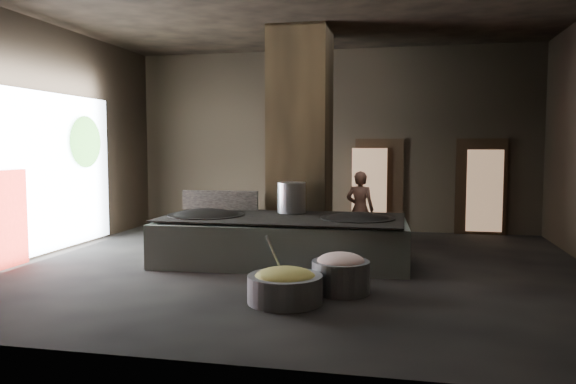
% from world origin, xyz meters
% --- Properties ---
extents(floor, '(10.00, 9.00, 0.10)m').
position_xyz_m(floor, '(0.00, 0.00, -0.05)').
color(floor, black).
rests_on(floor, ground).
extents(ceiling, '(10.00, 9.00, 0.10)m').
position_xyz_m(ceiling, '(0.00, 0.00, 4.55)').
color(ceiling, black).
rests_on(ceiling, back_wall).
extents(back_wall, '(10.00, 0.10, 4.50)m').
position_xyz_m(back_wall, '(0.00, 4.55, 2.25)').
color(back_wall, black).
rests_on(back_wall, ground).
extents(front_wall, '(10.00, 0.10, 4.50)m').
position_xyz_m(front_wall, '(0.00, -4.55, 2.25)').
color(front_wall, black).
rests_on(front_wall, ground).
extents(left_wall, '(0.10, 9.00, 4.50)m').
position_xyz_m(left_wall, '(-5.05, 0.00, 2.25)').
color(left_wall, black).
rests_on(left_wall, ground).
extents(pillar, '(1.20, 1.20, 4.50)m').
position_xyz_m(pillar, '(-0.30, 1.90, 2.25)').
color(pillar, black).
rests_on(pillar, ground).
extents(hearth_platform, '(4.56, 2.38, 0.77)m').
position_xyz_m(hearth_platform, '(-0.33, 0.34, 0.39)').
color(hearth_platform, '#A9BCA9').
rests_on(hearth_platform, ground).
extents(platform_cap, '(4.35, 2.09, 0.03)m').
position_xyz_m(platform_cap, '(-0.33, 0.34, 0.82)').
color(platform_cap, black).
rests_on(platform_cap, hearth_platform).
extents(wok_left, '(1.40, 1.40, 0.39)m').
position_xyz_m(wok_left, '(-1.78, 0.29, 0.75)').
color(wok_left, black).
rests_on(wok_left, hearth_platform).
extents(wok_left_rim, '(1.43, 1.43, 0.05)m').
position_xyz_m(wok_left_rim, '(-1.78, 0.29, 0.82)').
color(wok_left_rim, black).
rests_on(wok_left_rim, hearth_platform).
extents(wok_right, '(1.30, 1.30, 0.37)m').
position_xyz_m(wok_right, '(1.02, 0.39, 0.75)').
color(wok_right, black).
rests_on(wok_right, hearth_platform).
extents(wok_right_rim, '(1.33, 1.33, 0.05)m').
position_xyz_m(wok_right_rim, '(1.02, 0.39, 0.82)').
color(wok_right_rim, black).
rests_on(wok_right_rim, hearth_platform).
extents(stock_pot, '(0.54, 0.54, 0.58)m').
position_xyz_m(stock_pot, '(-0.28, 0.89, 1.13)').
color(stock_pot, gray).
rests_on(stock_pot, hearth_platform).
extents(splash_guard, '(1.55, 0.15, 0.39)m').
position_xyz_m(splash_guard, '(-1.78, 1.09, 1.03)').
color(splash_guard, black).
rests_on(splash_guard, hearth_platform).
extents(cook, '(0.63, 0.45, 1.60)m').
position_xyz_m(cook, '(0.93, 2.08, 0.80)').
color(cook, '#905C49').
rests_on(cook, ground).
extents(veg_basin, '(1.16, 1.16, 0.38)m').
position_xyz_m(veg_basin, '(0.28, -2.27, 0.19)').
color(veg_basin, slate).
rests_on(veg_basin, ground).
extents(veg_fill, '(0.84, 0.84, 0.26)m').
position_xyz_m(veg_fill, '(0.28, -2.27, 0.35)').
color(veg_fill, '#809D4B').
rests_on(veg_fill, veg_basin).
extents(ladle, '(0.25, 0.35, 0.72)m').
position_xyz_m(ladle, '(0.13, -2.12, 0.55)').
color(ladle, gray).
rests_on(ladle, veg_basin).
extents(meat_basin, '(0.84, 0.84, 0.46)m').
position_xyz_m(meat_basin, '(0.96, -1.58, 0.23)').
color(meat_basin, slate).
rests_on(meat_basin, ground).
extents(meat_fill, '(0.69, 0.69, 0.27)m').
position_xyz_m(meat_fill, '(0.96, -1.58, 0.45)').
color(meat_fill, tan).
rests_on(meat_fill, meat_basin).
extents(doorway_near, '(1.18, 0.08, 2.38)m').
position_xyz_m(doorway_near, '(1.20, 4.45, 1.10)').
color(doorway_near, black).
rests_on(doorway_near, ground).
extents(doorway_near_glow, '(0.85, 0.04, 2.02)m').
position_xyz_m(doorway_near_glow, '(0.97, 4.34, 1.05)').
color(doorway_near_glow, '#8C6647').
rests_on(doorway_near_glow, ground).
extents(doorway_far, '(1.18, 0.08, 2.38)m').
position_xyz_m(doorway_far, '(3.60, 4.45, 1.10)').
color(doorway_far, black).
rests_on(doorway_far, ground).
extents(doorway_far_glow, '(0.82, 0.04, 1.95)m').
position_xyz_m(doorway_far_glow, '(3.68, 4.40, 1.05)').
color(doorway_far_glow, '#8C6647').
rests_on(doorway_far_glow, ground).
extents(left_opening, '(0.04, 4.20, 3.10)m').
position_xyz_m(left_opening, '(-4.95, 0.20, 1.60)').
color(left_opening, white).
rests_on(left_opening, ground).
extents(pavilion_sliver, '(0.05, 0.90, 1.70)m').
position_xyz_m(pavilion_sliver, '(-4.88, -1.10, 0.85)').
color(pavilion_sliver, maroon).
rests_on(pavilion_sliver, ground).
extents(tree_silhouette, '(0.28, 1.10, 1.10)m').
position_xyz_m(tree_silhouette, '(-4.85, 1.30, 2.20)').
color(tree_silhouette, '#194714').
rests_on(tree_silhouette, left_opening).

